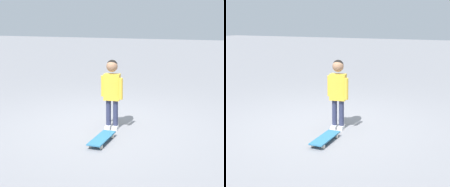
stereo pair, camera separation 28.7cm
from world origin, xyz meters
TOP-DOWN VIEW (x-y plane):
  - ground_plane at (0.00, 0.00)m, footprint 50.00×50.00m
  - child_person at (0.20, -0.03)m, footprint 0.39×0.21m
  - skateboard at (0.31, -0.66)m, footprint 0.22×0.63m

SIDE VIEW (x-z plane):
  - ground_plane at x=0.00m, z-range 0.00..0.00m
  - skateboard at x=0.31m, z-range 0.02..0.10m
  - child_person at x=0.20m, z-range 0.13..1.19m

